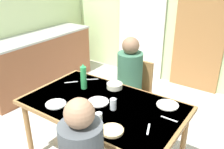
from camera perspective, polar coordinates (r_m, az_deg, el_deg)
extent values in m
cube|color=#C0D898|center=(4.40, 12.42, 15.90)|extent=(4.04, 0.10, 2.75)
cube|color=#A06B3B|center=(4.19, 19.61, 9.44)|extent=(0.80, 0.05, 2.00)
cube|color=white|center=(4.51, 6.84, 13.64)|extent=(0.90, 0.03, 2.31)
cube|color=brown|center=(4.40, -16.46, 2.77)|extent=(0.60, 1.97, 0.87)
cube|color=#9E9E99|center=(4.27, -17.17, 8.39)|extent=(0.61, 2.01, 0.03)
cylinder|color=#B7B7BC|center=(4.44, -14.25, 9.60)|extent=(0.21, 0.21, 0.01)
cube|color=olive|center=(2.42, -2.03, -7.06)|extent=(1.55, 0.92, 0.04)
cube|color=pink|center=(2.41, -2.04, -6.68)|extent=(1.49, 0.88, 0.00)
cylinder|color=olive|center=(2.83, -18.72, -12.28)|extent=(0.06, 0.06, 0.70)
cylinder|color=olive|center=(3.25, -7.89, -5.95)|extent=(0.06, 0.06, 0.70)
cylinder|color=olive|center=(2.66, 16.16, -14.49)|extent=(0.06, 0.06, 0.70)
cube|color=olive|center=(3.14, 4.42, -4.84)|extent=(0.40, 0.40, 0.04)
cube|color=olive|center=(3.19, 6.18, -0.23)|extent=(0.38, 0.04, 0.42)
cylinder|color=olive|center=(3.08, 5.41, -10.98)|extent=(0.04, 0.04, 0.41)
cylinder|color=olive|center=(3.22, 0.08, -9.04)|extent=(0.04, 0.04, 0.41)
cylinder|color=olive|center=(3.33, 8.33, -8.13)|extent=(0.04, 0.04, 0.41)
cylinder|color=olive|center=(3.47, 3.29, -6.49)|extent=(0.04, 0.04, 0.41)
sphere|color=#A87A5B|center=(1.57, -7.55, -8.86)|extent=(0.20, 0.20, 0.20)
cube|color=#416944|center=(2.99, 2.89, -5.08)|extent=(0.30, 0.22, 0.12)
cylinder|color=#38664C|center=(2.96, 4.12, 0.19)|extent=(0.30, 0.30, 0.52)
sphere|color=#846047|center=(2.84, 4.33, 6.66)|extent=(0.20, 0.20, 0.20)
cylinder|color=green|center=(2.64, -6.57, -0.76)|extent=(0.06, 0.06, 0.25)
cone|color=#309C58|center=(2.59, -6.71, 2.09)|extent=(0.05, 0.05, 0.04)
cylinder|color=beige|center=(2.67, 0.60, -2.61)|extent=(0.17, 0.17, 0.05)
cylinder|color=white|center=(2.44, -12.82, -6.66)|extent=(0.20, 0.20, 0.01)
cylinder|color=white|center=(2.42, -3.23, -6.30)|extent=(0.21, 0.21, 0.01)
cylinder|color=white|center=(2.42, 12.68, -6.86)|extent=(0.21, 0.21, 0.01)
cylinder|color=silver|center=(2.13, -3.06, -9.88)|extent=(0.06, 0.06, 0.09)
cylinder|color=silver|center=(2.29, 0.27, -6.85)|extent=(0.06, 0.06, 0.11)
cylinder|color=#DBB77A|center=(2.03, 0.00, -12.77)|extent=(0.19, 0.19, 0.02)
cube|color=silver|center=(2.89, -4.75, -1.09)|extent=(0.12, 0.11, 0.00)
cube|color=silver|center=(2.85, -9.40, -1.76)|extent=(0.11, 0.12, 0.00)
cube|color=silver|center=(2.23, 13.03, -9.96)|extent=(0.15, 0.02, 0.00)
cube|color=silver|center=(2.08, 8.38, -12.35)|extent=(0.07, 0.15, 0.00)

